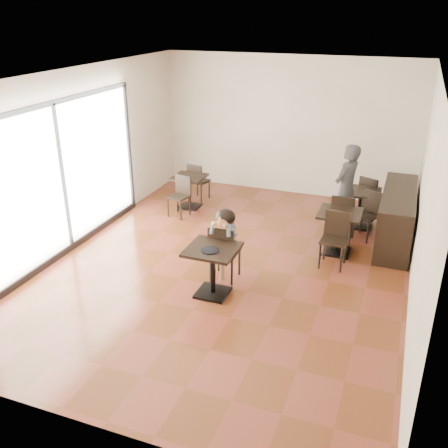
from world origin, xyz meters
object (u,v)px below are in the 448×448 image
at_px(child_chair, 225,252).
at_px(child, 225,245).
at_px(cafe_table_left, 189,192).
at_px(chair_back_a, 371,197).
at_px(chair_left_b, 179,197).
at_px(cafe_table_mid, 338,233).
at_px(chair_mid_b, 334,241).
at_px(chair_back_b, 366,216).
at_px(adult_patron, 346,188).
at_px(child_table, 213,271).
at_px(chair_mid_a, 343,217).
at_px(cafe_table_back, 360,209).
at_px(chair_left_a, 199,181).

distance_m(child_chair, child, 0.13).
height_order(cafe_table_left, chair_back_a, chair_back_a).
bearing_deg(child_chair, chair_left_b, -49.20).
distance_m(child_chair, cafe_table_mid, 2.26).
distance_m(child_chair, chair_left_b, 2.85).
height_order(cafe_table_mid, chair_left_b, chair_left_b).
relative_size(cafe_table_left, chair_mid_b, 0.76).
height_order(cafe_table_left, chair_back_b, chair_back_b).
bearing_deg(chair_back_a, adult_patron, 86.29).
distance_m(child_table, chair_back_a, 4.52).
xyz_separation_m(child_chair, chair_left_b, (-1.86, 2.16, -0.05)).
height_order(adult_patron, chair_mid_b, adult_patron).
height_order(cafe_table_left, chair_mid_a, chair_mid_a).
bearing_deg(chair_mid_a, cafe_table_back, -103.66).
xyz_separation_m(chair_mid_a, chair_back_a, (0.39, 1.36, -0.02)).
xyz_separation_m(adult_patron, chair_left_a, (-3.40, 0.59, -0.45)).
xyz_separation_m(cafe_table_left, chair_left_a, (0.00, 0.55, 0.07)).
xyz_separation_m(cafe_table_left, chair_left_b, (0.00, -0.55, 0.07)).
xyz_separation_m(child, cafe_table_back, (1.83, 2.96, -0.22)).
xyz_separation_m(chair_left_a, chair_back_b, (3.85, -0.84, 0.03)).
distance_m(adult_patron, cafe_table_left, 3.44).
relative_size(cafe_table_mid, chair_left_b, 0.91).
relative_size(child_chair, chair_back_b, 1.04).
height_order(child, cafe_table_mid, child).
height_order(child, chair_back_a, child).
relative_size(child_table, child, 0.66).
distance_m(adult_patron, cafe_table_back, 0.65).
height_order(child_chair, chair_left_b, child_chair).
relative_size(adult_patron, chair_left_a, 2.02).
distance_m(child_table, cafe_table_left, 3.75).
height_order(cafe_table_mid, chair_mid_b, chair_mid_b).
bearing_deg(chair_left_b, chair_left_a, 101.11).
bearing_deg(child, chair_mid_b, 33.30).
bearing_deg(cafe_table_mid, adult_patron, 93.01).
xyz_separation_m(cafe_table_back, chair_left_a, (-3.69, 0.29, 0.05)).
xyz_separation_m(child_table, cafe_table_left, (-1.86, 3.26, -0.04)).
relative_size(child, chair_mid_a, 1.27).
distance_m(chair_mid_a, chair_back_b, 0.47).
distance_m(adult_patron, chair_left_a, 3.48).
relative_size(adult_patron, cafe_table_mid, 2.22).
xyz_separation_m(child_table, chair_back_b, (1.99, 2.96, 0.06)).
bearing_deg(child, cafe_table_mid, 45.02).
bearing_deg(cafe_table_back, cafe_table_left, -176.01).
height_order(cafe_table_left, chair_left_a, chair_left_a).
height_order(chair_left_a, chair_back_a, chair_back_a).
bearing_deg(adult_patron, cafe_table_mid, 26.84).
relative_size(child_table, chair_back_b, 0.87).
height_order(child_table, chair_back_a, chair_back_a).
bearing_deg(chair_mid_b, chair_left_b, 164.49).
xyz_separation_m(child_chair, chair_back_a, (1.99, 3.51, -0.02)).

